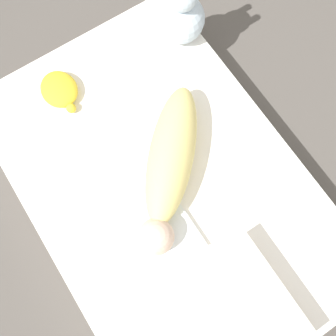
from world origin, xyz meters
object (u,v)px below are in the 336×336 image
Objects in this scene: swaddled_baby at (170,164)px; pillow at (229,319)px; turtle_plush at (60,90)px; bunny_plush at (181,13)px.

swaddled_baby reaches higher than pillow.
swaddled_baby is at bearing 20.29° from turtle_plush.
swaddled_baby reaches higher than turtle_plush.
bunny_plush is at bearing -173.84° from swaddled_baby.
turtle_plush is at bearing -116.15° from swaddled_baby.
swaddled_baby is at bearing 167.18° from pillow.
swaddled_baby is 1.47× the size of bunny_plush.
pillow reaches higher than turtle_plush.
bunny_plush reaches higher than pillow.
pillow is 2.07× the size of turtle_plush.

